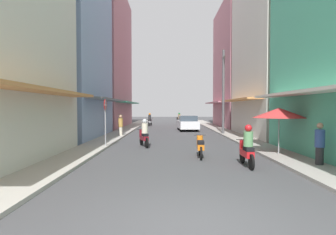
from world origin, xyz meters
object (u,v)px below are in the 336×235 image
at_px(motorbike_black, 178,119).
at_px(motorbike_red, 246,148).
at_px(utility_pole, 223,92).
at_px(pedestrian_far, 319,145).
at_px(motorbike_maroon, 143,134).
at_px(vendor_umbrella, 278,113).
at_px(pedestrian_midway, 120,126).
at_px(street_sign_no_entry, 105,116).
at_px(motorbike_orange, 200,146).
at_px(motorbike_silver, 149,120).
at_px(parked_car, 187,123).
at_px(pedestrian_crossing, 120,122).

bearing_deg(motorbike_black, motorbike_red, -86.79).
height_order(motorbike_black, utility_pole, utility_pole).
height_order(pedestrian_far, utility_pole, utility_pole).
bearing_deg(motorbike_maroon, utility_pole, 50.61).
bearing_deg(motorbike_red, vendor_umbrella, 47.37).
height_order(motorbike_maroon, pedestrian_far, pedestrian_far).
distance_m(pedestrian_midway, street_sign_no_entry, 5.91).
distance_m(motorbike_orange, vendor_umbrella, 3.85).
xyz_separation_m(motorbike_silver, utility_pole, (6.68, -11.47, 2.80)).
relative_size(motorbike_silver, utility_pole, 0.26).
relative_size(parked_car, pedestrian_midway, 2.54).
relative_size(parked_car, pedestrian_far, 2.54).
relative_size(motorbike_black, vendor_umbrella, 0.77).
bearing_deg(motorbike_maroon, motorbike_orange, -50.90).
distance_m(motorbike_black, utility_pole, 14.78).
bearing_deg(pedestrian_far, street_sign_no_entry, 149.62).
distance_m(motorbike_silver, motorbike_red, 24.53).
bearing_deg(motorbike_maroon, street_sign_no_entry, -168.43).
bearing_deg(motorbike_orange, motorbike_red, -53.12).
height_order(parked_car, pedestrian_far, pedestrian_far).
bearing_deg(motorbike_maroon, vendor_umbrella, -26.72).
relative_size(pedestrian_midway, street_sign_no_entry, 0.62).
relative_size(motorbike_silver, motorbike_orange, 1.00).
bearing_deg(utility_pole, street_sign_no_entry, -136.40).
relative_size(vendor_umbrella, street_sign_no_entry, 0.87).
xyz_separation_m(motorbike_silver, motorbike_maroon, (0.85, -18.58, 0.00)).
distance_m(pedestrian_far, utility_pole, 13.08).
xyz_separation_m(pedestrian_midway, utility_pole, (8.06, 1.68, 2.68)).
relative_size(motorbike_orange, street_sign_no_entry, 0.68).
bearing_deg(pedestrian_midway, motorbike_black, 72.50).
distance_m(motorbike_silver, pedestrian_crossing, 8.81).
height_order(motorbike_red, vendor_umbrella, vendor_umbrella).
distance_m(pedestrian_far, vendor_umbrella, 2.77).
distance_m(motorbike_maroon, pedestrian_crossing, 10.48).
xyz_separation_m(motorbike_silver, pedestrian_crossing, (-2.16, -8.54, 0.21)).
bearing_deg(street_sign_no_entry, parked_car, 65.89).
bearing_deg(motorbike_black, motorbike_orange, -90.00).
height_order(motorbike_orange, vendor_umbrella, vendor_umbrella).
relative_size(pedestrian_midway, vendor_umbrella, 0.71).
xyz_separation_m(pedestrian_midway, street_sign_no_entry, (0.15, -5.84, 0.89)).
bearing_deg(utility_pole, motorbike_black, 102.15).
height_order(motorbike_black, pedestrian_midway, pedestrian_midway).
xyz_separation_m(motorbike_maroon, motorbike_black, (2.78, 21.29, 0.00)).
bearing_deg(parked_car, pedestrian_midway, -132.19).
bearing_deg(utility_pole, motorbike_red, -97.09).
bearing_deg(street_sign_no_entry, motorbike_orange, -31.68).
height_order(parked_car, pedestrian_crossing, pedestrian_crossing).
bearing_deg(pedestrian_midway, vendor_umbrella, -45.18).
relative_size(parked_car, vendor_umbrella, 1.81).
bearing_deg(pedestrian_midway, street_sign_no_entry, -88.53).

